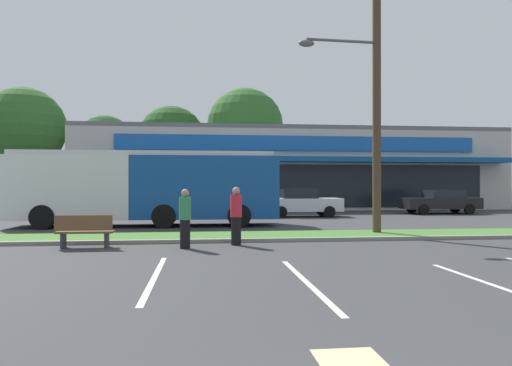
{
  "coord_description": "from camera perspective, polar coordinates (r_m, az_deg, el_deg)",
  "views": [
    {
      "loc": [
        -1.66,
        -2.12,
        1.83
      ],
      "look_at": [
        0.68,
        18.1,
        1.89
      ],
      "focal_mm": 33.27,
      "sensor_mm": 36.0,
      "label": 1
    }
  ],
  "objects": [
    {
      "name": "car_4",
      "position": [
        28.92,
        -24.87,
        -2.2
      ],
      "size": [
        4.27,
        1.92,
        1.56
      ],
      "rotation": [
        0.0,
        0.0,
        3.14
      ],
      "color": "navy",
      "rests_on": "ground_plane"
    },
    {
      "name": "pedestrian_near_bench",
      "position": [
        14.33,
        -2.41,
        -3.97
      ],
      "size": [
        0.35,
        0.35,
        1.75
      ],
      "rotation": [
        0.0,
        0.0,
        1.49
      ],
      "color": "black",
      "rests_on": "ground_plane"
    },
    {
      "name": "parking_stripe_2",
      "position": [
        9.61,
        27.35,
        -11.11
      ],
      "size": [
        0.12,
        4.8,
        0.01
      ],
      "primitive_type": "cube",
      "color": "silver",
      "rests_on": "ground_plane"
    },
    {
      "name": "parking_stripe_1",
      "position": [
        9.08,
        6.12,
        -11.77
      ],
      "size": [
        0.12,
        4.8,
        0.01
      ],
      "primitive_type": "cube",
      "color": "silver",
      "rests_on": "ground_plane"
    },
    {
      "name": "tree_far_left",
      "position": [
        49.12,
        -26.1,
        5.99
      ],
      "size": [
        7.47,
        7.47,
        10.83
      ],
      "color": "#473323",
      "rests_on": "ground_plane"
    },
    {
      "name": "city_bus",
      "position": [
        21.37,
        -13.05,
        -0.34
      ],
      "size": [
        11.52,
        2.75,
        3.25
      ],
      "rotation": [
        0.0,
        0.0,
        3.13
      ],
      "color": "#144793",
      "rests_on": "ground_plane"
    },
    {
      "name": "storefront_building",
      "position": [
        38.88,
        3.53,
        1.56
      ],
      "size": [
        31.42,
        13.61,
        6.0
      ],
      "color": "#BCB7AD",
      "rests_on": "ground_plane"
    },
    {
      "name": "pedestrian_mid",
      "position": [
        13.7,
        -8.53,
        -4.26
      ],
      "size": [
        0.34,
        0.34,
        1.7
      ],
      "rotation": [
        0.0,
        0.0,
        4.63
      ],
      "color": "black",
      "rests_on": "ground_plane"
    },
    {
      "name": "curb_lip",
      "position": [
        15.1,
        -0.25,
        -6.9
      ],
      "size": [
        56.0,
        0.24,
        0.12
      ],
      "primitive_type": "cube",
      "color": "gray",
      "rests_on": "ground_plane"
    },
    {
      "name": "grass_median",
      "position": [
        16.31,
        -0.72,
        -6.4
      ],
      "size": [
        56.0,
        2.2,
        0.12
      ],
      "primitive_type": "cube",
      "color": "#427A2D",
      "rests_on": "ground_plane"
    },
    {
      "name": "parking_stripe_0",
      "position": [
        9.77,
        -12.07,
        -10.94
      ],
      "size": [
        0.12,
        4.8,
        0.01
      ],
      "primitive_type": "cube",
      "color": "silver",
      "rests_on": "ground_plane"
    },
    {
      "name": "tree_mid",
      "position": [
        48.66,
        -1.31,
        6.82
      ],
      "size": [
        7.75,
        7.75,
        11.64
      ],
      "color": "#473323",
      "rests_on": "ground_plane"
    },
    {
      "name": "tree_mid_left",
      "position": [
        49.19,
        -10.11,
        5.13
      ],
      "size": [
        6.86,
        6.86,
        9.81
      ],
      "color": "#473323",
      "rests_on": "ground_plane"
    },
    {
      "name": "bus_stop_bench",
      "position": [
        14.56,
        -19.92,
        -5.39
      ],
      "size": [
        1.6,
        0.45,
        0.95
      ],
      "rotation": [
        0.0,
        0.0,
        3.14
      ],
      "color": "brown",
      "rests_on": "ground_plane"
    },
    {
      "name": "car_0",
      "position": [
        31.64,
        21.32,
        -2.09
      ],
      "size": [
        4.72,
        1.87,
        1.48
      ],
      "rotation": [
        0.0,
        0.0,
        3.14
      ],
      "color": "black",
      "rests_on": "ground_plane"
    },
    {
      "name": "tree_left",
      "position": [
        48.79,
        -17.68,
        4.44
      ],
      "size": [
        5.64,
        5.64,
        8.58
      ],
      "color": "#473323",
      "rests_on": "ground_plane"
    },
    {
      "name": "utility_pole",
      "position": [
        17.75,
        13.86,
        10.6
      ],
      "size": [
        3.03,
        2.4,
        9.6
      ],
      "color": "#4C3826",
      "rests_on": "ground_plane"
    },
    {
      "name": "car_3",
      "position": [
        27.02,
        5.46,
        -2.35
      ],
      "size": [
        4.35,
        1.99,
        1.57
      ],
      "color": "silver",
      "rests_on": "ground_plane"
    }
  ]
}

